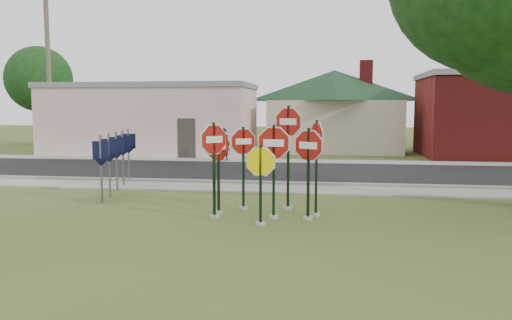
# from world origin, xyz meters

# --- Properties ---
(ground) EXTENTS (120.00, 120.00, 0.00)m
(ground) POSITION_xyz_m (0.00, 0.00, 0.00)
(ground) COLOR #3B551F
(ground) RESTS_ON ground
(sidewalk_near) EXTENTS (60.00, 1.60, 0.06)m
(sidewalk_near) POSITION_xyz_m (0.00, 5.50, 0.03)
(sidewalk_near) COLOR gray
(sidewalk_near) RESTS_ON ground
(road) EXTENTS (60.00, 7.00, 0.04)m
(road) POSITION_xyz_m (0.00, 10.00, 0.02)
(road) COLOR black
(road) RESTS_ON ground
(sidewalk_far) EXTENTS (60.00, 1.60, 0.06)m
(sidewalk_far) POSITION_xyz_m (0.00, 14.30, 0.03)
(sidewalk_far) COLOR gray
(sidewalk_far) RESTS_ON ground
(curb) EXTENTS (60.00, 0.20, 0.14)m
(curb) POSITION_xyz_m (0.00, 6.50, 0.07)
(curb) COLOR gray
(curb) RESTS_ON ground
(stop_sign_center) EXTENTS (1.13, 0.24, 2.49)m
(stop_sign_center) POSITION_xyz_m (0.26, 1.12, 1.55)
(stop_sign_center) COLOR #98968E
(stop_sign_center) RESTS_ON ground
(stop_sign_yellow) EXTENTS (0.98, 0.24, 2.02)m
(stop_sign_yellow) POSITION_xyz_m (0.03, 0.34, 1.18)
(stop_sign_yellow) COLOR #98968E
(stop_sign_yellow) RESTS_ON ground
(stop_sign_left) EXTENTS (0.72, 0.79, 2.54)m
(stop_sign_left) POSITION_xyz_m (-1.24, 0.95, 1.57)
(stop_sign_left) COLOR #98968E
(stop_sign_left) RESTS_ON ground
(stop_sign_right) EXTENTS (0.98, 0.49, 2.41)m
(stop_sign_right) POSITION_xyz_m (1.12, 1.12, 1.48)
(stop_sign_right) COLOR #98968E
(stop_sign_right) RESTS_ON ground
(stop_sign_back_right) EXTENTS (1.01, 0.43, 2.97)m
(stop_sign_back_right) POSITION_xyz_m (0.53, 2.29, 1.89)
(stop_sign_back_right) COLOR #98968E
(stop_sign_back_right) RESTS_ON ground
(stop_sign_back_left) EXTENTS (0.87, 0.49, 2.38)m
(stop_sign_back_left) POSITION_xyz_m (-0.69, 2.13, 1.44)
(stop_sign_back_left) COLOR #98968E
(stop_sign_back_left) RESTS_ON ground
(stop_sign_far_right) EXTENTS (0.44, 1.02, 2.60)m
(stop_sign_far_right) POSITION_xyz_m (1.31, 1.58, 1.62)
(stop_sign_far_right) COLOR #98968E
(stop_sign_far_right) RESTS_ON ground
(stop_sign_far_left) EXTENTS (0.57, 0.99, 2.35)m
(stop_sign_far_left) POSITION_xyz_m (-1.25, 1.49, 1.44)
(stop_sign_far_left) COLOR #98968E
(stop_sign_far_left) RESTS_ON ground
(route_sign_row) EXTENTS (1.43, 4.63, 2.00)m
(route_sign_row) POSITION_xyz_m (-5.40, 4.50, 1.22)
(route_sign_row) COLOR #59595E
(route_sign_row) RESTS_ON ground
(building_stucco) EXTENTS (12.20, 6.20, 4.20)m
(building_stucco) POSITION_xyz_m (-9.00, 18.00, 2.15)
(building_stucco) COLOR silver
(building_stucco) RESTS_ON ground
(building_house) EXTENTS (11.60, 11.60, 6.20)m
(building_house) POSITION_xyz_m (2.00, 22.00, 3.65)
(building_house) COLOR #B5AC90
(building_house) RESTS_ON ground
(utility_pole_near) EXTENTS (2.20, 0.26, 9.50)m
(utility_pole_near) POSITION_xyz_m (-14.00, 15.20, 4.97)
(utility_pole_near) COLOR brown
(utility_pole_near) RESTS_ON ground
(bg_tree_left) EXTENTS (4.90, 4.90, 7.35)m
(bg_tree_left) POSITION_xyz_m (-20.00, 24.00, 4.88)
(bg_tree_left) COLOR black
(bg_tree_left) RESTS_ON ground
(pedestrian) EXTENTS (0.68, 0.51, 1.67)m
(pedestrian) POSITION_xyz_m (-3.71, 14.01, 0.90)
(pedestrian) COLOR black
(pedestrian) RESTS_ON sidewalk_far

